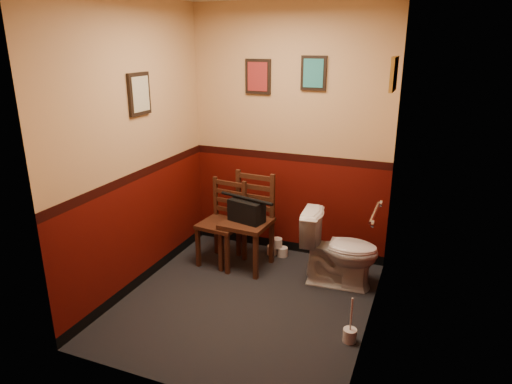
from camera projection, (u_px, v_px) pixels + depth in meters
floor at (246, 302)px, 4.25m from camera, size 2.20×2.40×0.00m
wall_back at (289, 135)px, 4.88m from camera, size 2.20×0.00×2.70m
wall_front at (167, 207)px, 2.76m from camera, size 2.20×0.00×2.70m
wall_left at (135, 150)px, 4.21m from camera, size 0.00×2.40×2.70m
wall_right at (379, 175)px, 3.43m from camera, size 0.00×2.40×2.70m
grab_bar at (375, 213)px, 3.79m from camera, size 0.05×0.56×0.06m
framed_print_back_a at (258, 77)px, 4.79m from camera, size 0.28×0.04×0.36m
framed_print_back_b at (314, 73)px, 4.56m from camera, size 0.26×0.04×0.34m
framed_print_left at (139, 94)px, 4.13m from camera, size 0.04×0.30×0.38m
framed_print_right at (394, 74)px, 3.75m from camera, size 0.04×0.34×0.28m
toilet at (340, 250)px, 4.45m from camera, size 0.78×0.47×0.74m
toilet_brush at (350, 334)px, 3.67m from camera, size 0.11×0.11×0.40m
chair_left at (223, 223)px, 4.88m from camera, size 0.46×0.46×0.91m
chair_right at (249, 222)px, 4.79m from camera, size 0.50×0.50×1.00m
handbag at (247, 211)px, 4.71m from camera, size 0.40×0.26×0.27m
tp_stack at (277, 248)px, 5.13m from camera, size 0.24×0.12×0.21m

